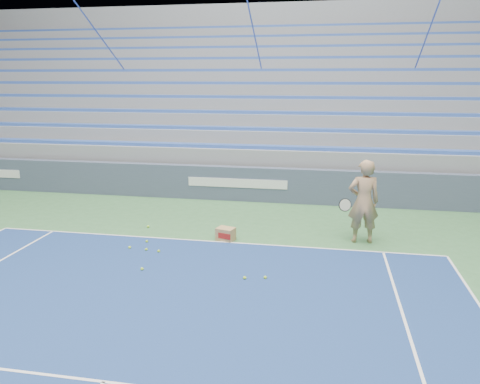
% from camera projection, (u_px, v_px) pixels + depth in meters
% --- Properties ---
extents(sponsor_barrier, '(30.00, 0.32, 1.10)m').
position_uv_depth(sponsor_barrier, '(238.00, 184.00, 15.03)').
color(sponsor_barrier, '#3F4A61').
rests_on(sponsor_barrier, ground).
extents(bleachers, '(31.00, 9.15, 7.30)m').
position_uv_depth(bleachers, '(263.00, 114.00, 20.06)').
color(bleachers, gray).
rests_on(bleachers, ground).
extents(tennis_player, '(1.01, 0.91, 2.02)m').
position_uv_depth(tennis_player, '(363.00, 202.00, 11.07)').
color(tennis_player, tan).
rests_on(tennis_player, ground).
extents(ball_box, '(0.49, 0.43, 0.31)m').
position_uv_depth(ball_box, '(226.00, 234.00, 11.40)').
color(ball_box, '#A2804E').
rests_on(ball_box, ground).
extents(tennis_ball_0, '(0.07, 0.07, 0.07)m').
position_uv_depth(tennis_ball_0, '(130.00, 247.00, 10.85)').
color(tennis_ball_0, '#B0E62F').
rests_on(tennis_ball_0, ground).
extents(tennis_ball_1, '(0.07, 0.07, 0.07)m').
position_uv_depth(tennis_ball_1, '(147.00, 241.00, 11.25)').
color(tennis_ball_1, '#B0E62F').
rests_on(tennis_ball_1, ground).
extents(tennis_ball_2, '(0.07, 0.07, 0.07)m').
position_uv_depth(tennis_ball_2, '(265.00, 277.00, 9.23)').
color(tennis_ball_2, '#B0E62F').
rests_on(tennis_ball_2, ground).
extents(tennis_ball_3, '(0.07, 0.07, 0.07)m').
position_uv_depth(tennis_ball_3, '(148.00, 226.00, 12.37)').
color(tennis_ball_3, '#B0E62F').
rests_on(tennis_ball_3, ground).
extents(tennis_ball_4, '(0.07, 0.07, 0.07)m').
position_uv_depth(tennis_ball_4, '(146.00, 249.00, 10.73)').
color(tennis_ball_4, '#B0E62F').
rests_on(tennis_ball_4, ground).
extents(tennis_ball_5, '(0.07, 0.07, 0.07)m').
position_uv_depth(tennis_ball_5, '(142.00, 269.00, 9.63)').
color(tennis_ball_5, '#B0E62F').
rests_on(tennis_ball_5, ground).
extents(tennis_ball_6, '(0.07, 0.07, 0.07)m').
position_uv_depth(tennis_ball_6, '(245.00, 278.00, 9.21)').
color(tennis_ball_6, '#B0E62F').
rests_on(tennis_ball_6, ground).
extents(tennis_ball_7, '(0.07, 0.07, 0.07)m').
position_uv_depth(tennis_ball_7, '(159.00, 251.00, 10.62)').
color(tennis_ball_7, '#B0E62F').
rests_on(tennis_ball_7, ground).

